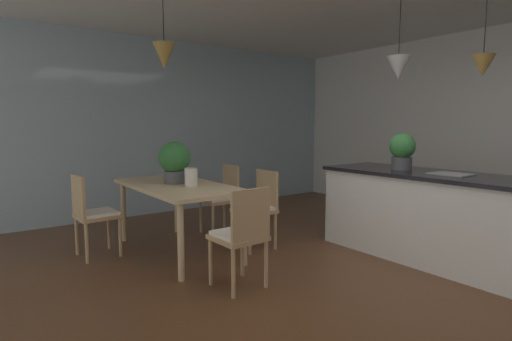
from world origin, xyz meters
The scene contains 14 objects.
ground_plane centered at (0.00, 0.00, -0.02)m, with size 10.00×8.40×0.04m, color brown.
window_wall_left_glazing centered at (-4.06, 0.00, 1.35)m, with size 0.06×8.40×2.70m, color #9EB7C6.
dining_table centered at (-2.02, -0.81, 0.67)m, with size 1.70×0.84×0.75m.
chair_near_left centered at (-2.40, -1.60, 0.47)m, with size 0.42×0.42×0.87m.
chair_far_right centered at (-1.64, -0.02, 0.47)m, with size 0.41×0.41×0.87m.
chair_kitchen_end centered at (-0.80, -0.80, 0.47)m, with size 0.41×0.41×0.87m.
chair_far_left centered at (-2.40, -0.02, 0.47)m, with size 0.42×0.42×0.87m.
kitchen_island centered at (-0.29, 1.18, 0.46)m, with size 2.25×0.83×0.91m.
pendant_over_table centered at (-2.15, -0.87, 2.10)m, with size 0.23×0.23×0.73m.
pendant_over_island_main centered at (-0.72, 1.18, 1.99)m, with size 0.25×0.25×0.83m.
pendant_over_island_aux centered at (0.15, 1.18, 1.92)m, with size 0.20×0.20×0.88m.
potted_plant_on_island centered at (-0.64, 1.18, 1.11)m, with size 0.28×0.28×0.39m.
potted_plant_on_table centered at (-2.11, -0.80, 1.00)m, with size 0.35×0.35×0.46m.
vase_on_dining_table centered at (-1.82, -0.74, 0.84)m, with size 0.13×0.13×0.19m.
Camera 1 is at (1.92, -2.65, 1.38)m, focal length 28.16 mm.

